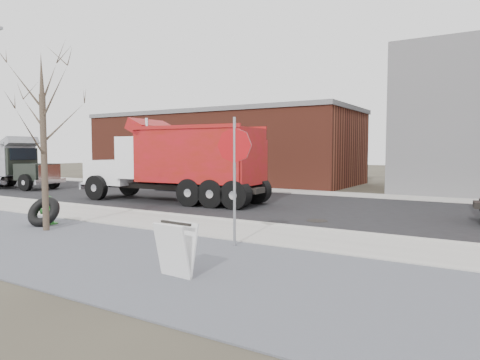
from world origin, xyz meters
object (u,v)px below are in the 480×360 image
Objects in this scene: stop_sign at (234,160)px; dump_truck_red_b at (178,160)px; truck_tire at (44,212)px; dump_truck_grey at (6,162)px; fire_hydrant at (49,212)px; sandwich_board at (176,249)px.

stop_sign is 0.35× the size of dump_truck_red_b.
dump_truck_grey is at bearing 153.58° from truck_tire.
fire_hydrant is 0.75× the size of truck_tire.
sandwich_board is 0.11× the size of dump_truck_red_b.
fire_hydrant is at bearing 88.04° from dump_truck_red_b.
dump_truck_grey is at bearing 175.22° from fire_hydrant.
dump_truck_grey reaches higher than sandwich_board.
sandwich_board is (7.07, -2.08, 0.09)m from truck_tire.
stop_sign is at bearing 103.60° from sandwich_board.
truck_tire is 16.12m from dump_truck_grey.
truck_tire reaches higher than fire_hydrant.
stop_sign is 9.49m from dump_truck_red_b.
stop_sign is at bearing -22.24° from dump_truck_grey.
fire_hydrant is 6.96m from stop_sign.
sandwich_board is at bearing -28.38° from dump_truck_grey.
stop_sign reaches higher than fire_hydrant.
fire_hydrant is 15.93m from dump_truck_grey.
stop_sign reaches higher than sandwich_board.
stop_sign reaches higher than truck_tire.
truck_tire is 1.20× the size of sandwich_board.
dump_truck_red_b reaches higher than truck_tire.
truck_tire is 0.14× the size of dump_truck_red_b.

